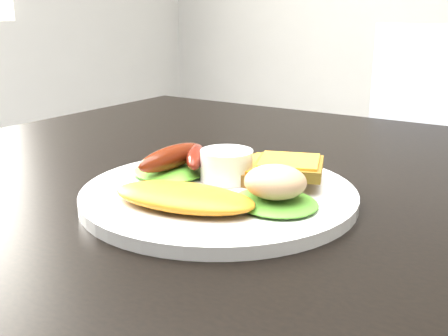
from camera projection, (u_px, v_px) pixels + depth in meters
dining_table at (350, 202)px, 0.59m from camera, size 1.20×0.80×0.04m
dining_chair at (416, 215)px, 1.31m from camera, size 0.42×0.42×0.05m
plate at (219, 194)px, 0.54m from camera, size 0.28×0.28×0.01m
lettuce_left at (169, 171)px, 0.58m from camera, size 0.10×0.10×0.01m
lettuce_right at (275, 202)px, 0.49m from camera, size 0.11×0.10×0.01m
omelette at (183, 197)px, 0.49m from camera, size 0.15×0.09×0.02m
sausage_a at (172, 157)px, 0.58m from camera, size 0.03×0.11×0.03m
sausage_b at (196, 157)px, 0.58m from camera, size 0.06×0.08×0.02m
ramekin at (227, 165)px, 0.56m from camera, size 0.07×0.07×0.03m
toast_a at (271, 174)px, 0.57m from camera, size 0.09×0.09×0.01m
toast_b at (289, 167)px, 0.55m from camera, size 0.09×0.09×0.01m
potato_salad at (275, 182)px, 0.49m from camera, size 0.07×0.07×0.03m
fork at (180, 184)px, 0.55m from camera, size 0.16×0.07×0.00m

